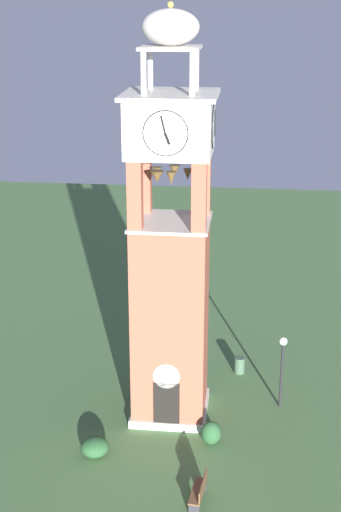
# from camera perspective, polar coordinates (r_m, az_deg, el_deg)

# --- Properties ---
(ground) EXTENTS (80.00, 80.00, 0.00)m
(ground) POSITION_cam_1_polar(r_m,az_deg,el_deg) (33.44, 0.00, -11.81)
(ground) COLOR #476B3D
(clock_tower) EXTENTS (3.62, 3.62, 17.12)m
(clock_tower) POSITION_cam_1_polar(r_m,az_deg,el_deg) (30.40, -0.00, -0.55)
(clock_tower) COLOR #9E4C38
(clock_tower) RESTS_ON ground
(park_bench) EXTENTS (0.60, 1.64, 0.95)m
(park_bench) POSITION_cam_1_polar(r_m,az_deg,el_deg) (28.07, 2.25, -17.56)
(park_bench) COLOR brown
(park_bench) RESTS_ON ground
(lamp_post) EXTENTS (0.36, 0.36, 3.39)m
(lamp_post) POSITION_cam_1_polar(r_m,az_deg,el_deg) (32.97, 8.59, -7.78)
(lamp_post) COLOR black
(lamp_post) RESTS_ON ground
(trash_bin) EXTENTS (0.52, 0.52, 0.80)m
(trash_bin) POSITION_cam_1_polar(r_m,az_deg,el_deg) (36.47, 5.32, -8.33)
(trash_bin) COLOR #38513D
(trash_bin) RESTS_ON ground
(shrub_near_entry) EXTENTS (1.14, 1.14, 0.74)m
(shrub_near_entry) POSITION_cam_1_polar(r_m,az_deg,el_deg) (30.61, -5.84, -14.39)
(shrub_near_entry) COLOR #234C28
(shrub_near_entry) RESTS_ON ground
(shrub_left_of_tower) EXTENTS (0.84, 0.84, 0.98)m
(shrub_left_of_tower) POSITION_cam_1_polar(r_m,az_deg,el_deg) (31.12, 3.13, -13.41)
(shrub_left_of_tower) COLOR #234C28
(shrub_left_of_tower) RESTS_ON ground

